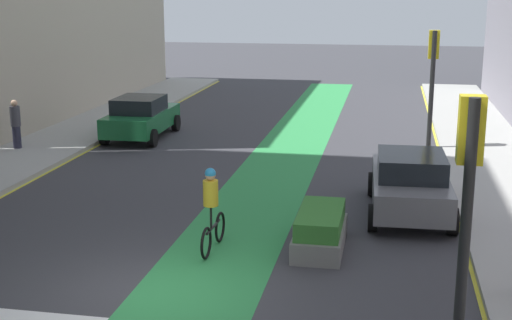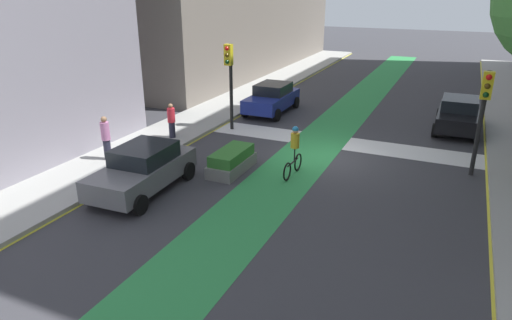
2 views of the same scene
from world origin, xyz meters
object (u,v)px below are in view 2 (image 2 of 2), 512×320
(cyclist_in_lane, at_px, (294,150))
(pedestrian_sidewalk_right_a, at_px, (106,138))
(car_blue_right_near, at_px, (272,98))
(car_grey_right_far, at_px, (143,169))
(car_black_left_near, at_px, (458,114))
(median_planter, at_px, (232,161))
(pedestrian_sidewalk_right_b, at_px, (171,121))
(traffic_signal_near_right, at_px, (230,71))
(traffic_signal_near_left, at_px, (484,104))

(cyclist_in_lane, height_order, pedestrian_sidewalk_right_a, pedestrian_sidewalk_right_a)
(car_blue_right_near, bearing_deg, car_grey_right_far, 89.66)
(pedestrian_sidewalk_right_a, bearing_deg, car_black_left_near, -140.34)
(car_grey_right_far, xyz_separation_m, car_blue_right_near, (-0.07, -11.29, 0.00))
(cyclist_in_lane, bearing_deg, median_planter, 15.83)
(car_grey_right_far, xyz_separation_m, pedestrian_sidewalk_right_b, (2.16, -4.91, 0.14))
(car_blue_right_near, distance_m, car_black_left_near, 9.44)
(traffic_signal_near_right, height_order, car_blue_right_near, traffic_signal_near_right)
(cyclist_in_lane, xyz_separation_m, pedestrian_sidewalk_right_b, (6.34, -1.49, -0.03))
(car_blue_right_near, bearing_deg, pedestrian_sidewalk_right_a, 72.95)
(car_black_left_near, relative_size, median_planter, 1.81)
(pedestrian_sidewalk_right_a, bearing_deg, car_grey_right_far, 151.95)
(traffic_signal_near_left, bearing_deg, car_black_left_near, -82.94)
(car_grey_right_far, bearing_deg, traffic_signal_near_right, -85.99)
(median_planter, bearing_deg, car_grey_right_far, 55.15)
(traffic_signal_near_right, relative_size, cyclist_in_lane, 2.20)
(car_grey_right_far, distance_m, median_planter, 3.41)
(car_grey_right_far, xyz_separation_m, pedestrian_sidewalk_right_a, (2.92, -1.56, 0.24))
(traffic_signal_near_left, bearing_deg, car_grey_right_far, 30.34)
(pedestrian_sidewalk_right_a, bearing_deg, traffic_signal_near_right, -111.99)
(car_blue_right_near, height_order, pedestrian_sidewalk_right_a, pedestrian_sidewalk_right_a)
(car_grey_right_far, bearing_deg, median_planter, -124.85)
(pedestrian_sidewalk_right_a, bearing_deg, car_blue_right_near, -107.05)
(car_blue_right_near, distance_m, median_planter, 8.72)
(traffic_signal_near_right, height_order, car_black_left_near, traffic_signal_near_right)
(traffic_signal_near_right, bearing_deg, pedestrian_sidewalk_right_b, 57.61)
(car_black_left_near, relative_size, pedestrian_sidewalk_right_b, 2.69)
(traffic_signal_near_right, xyz_separation_m, car_black_left_near, (-10.01, -4.36, -2.06))
(traffic_signal_near_left, bearing_deg, cyclist_in_lane, 23.00)
(traffic_signal_near_right, bearing_deg, traffic_signal_near_left, 172.02)
(car_black_left_near, bearing_deg, traffic_signal_near_left, 97.06)
(car_blue_right_near, height_order, cyclist_in_lane, cyclist_in_lane)
(car_black_left_near, xyz_separation_m, pedestrian_sidewalk_right_b, (11.65, 6.93, 0.14))
(traffic_signal_near_right, relative_size, car_grey_right_far, 0.96)
(car_black_left_near, distance_m, median_planter, 11.80)
(traffic_signal_near_right, bearing_deg, car_blue_right_near, -98.84)
(traffic_signal_near_left, height_order, car_blue_right_near, traffic_signal_near_left)
(car_grey_right_far, distance_m, car_black_left_near, 15.17)
(pedestrian_sidewalk_right_a, bearing_deg, traffic_signal_near_left, -161.38)
(car_grey_right_far, height_order, cyclist_in_lane, cyclist_in_lane)
(car_grey_right_far, bearing_deg, pedestrian_sidewalk_right_b, -66.28)
(pedestrian_sidewalk_right_a, height_order, pedestrian_sidewalk_right_b, pedestrian_sidewalk_right_a)
(cyclist_in_lane, relative_size, median_planter, 0.80)
(traffic_signal_near_left, distance_m, car_grey_right_far, 11.99)
(traffic_signal_near_left, bearing_deg, pedestrian_sidewalk_right_b, 4.94)
(car_blue_right_near, bearing_deg, car_black_left_near, -176.67)
(car_grey_right_far, distance_m, pedestrian_sidewalk_right_a, 3.32)
(car_grey_right_far, distance_m, car_blue_right_near, 11.29)
(car_black_left_near, bearing_deg, cyclist_in_lane, 57.78)
(car_black_left_near, xyz_separation_m, median_planter, (7.55, 9.06, -0.40))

